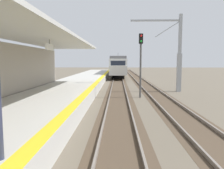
{
  "coord_description": "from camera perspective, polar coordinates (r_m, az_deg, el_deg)",
  "views": [
    {
      "loc": [
        1.84,
        0.33,
        2.97
      ],
      "look_at": [
        1.63,
        8.57,
        2.1
      ],
      "focal_mm": 35.08,
      "sensor_mm": 36.0,
      "label": 1
    }
  ],
  "objects": [
    {
      "name": "catenary_pylon_far_side",
      "position": [
        22.4,
        16.44,
        7.39
      ],
      "size": [
        5.0,
        0.4,
        7.5
      ],
      "color": "#9EA3A8",
      "rests_on": "ground"
    },
    {
      "name": "rail_signal_post",
      "position": [
        18.06,
        7.49,
        6.68
      ],
      "size": [
        0.32,
        0.34,
        5.2
      ],
      "color": "#4C4C4C",
      "rests_on": "ground"
    },
    {
      "name": "approaching_train",
      "position": [
        43.31,
        1.58,
        4.96
      ],
      "size": [
        2.93,
        19.6,
        4.76
      ],
      "color": "silver",
      "rests_on": "ground"
    },
    {
      "name": "track_pair_middle",
      "position": [
        20.19,
        11.35,
        -2.42
      ],
      "size": [
        2.34,
        120.0,
        0.16
      ],
      "color": "#4C3D2D",
      "rests_on": "ground"
    },
    {
      "name": "station_platform",
      "position": [
        16.46,
        -13.83,
        -2.96
      ],
      "size": [
        5.0,
        80.0,
        0.91
      ],
      "color": "#B7B5AD",
      "rests_on": "ground"
    },
    {
      "name": "track_pair_nearest_platform",
      "position": [
        19.89,
        1.65,
        -2.43
      ],
      "size": [
        2.34,
        120.0,
        0.16
      ],
      "color": "#4C3D2D",
      "rests_on": "ground"
    }
  ]
}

